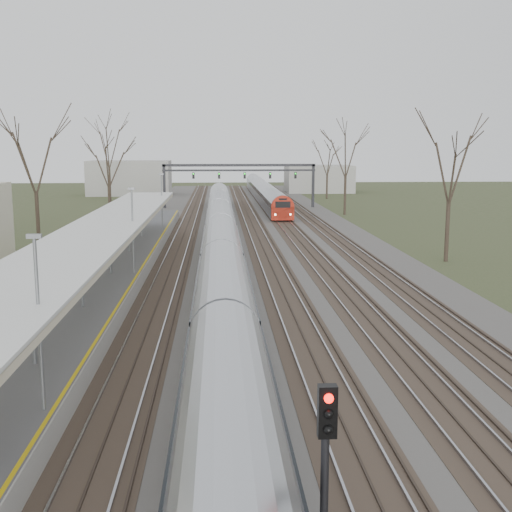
{
  "coord_description": "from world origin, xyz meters",
  "views": [
    {
      "loc": [
        -2.72,
        -3.52,
        8.39
      ],
      "look_at": [
        -0.49,
        33.85,
        2.0
      ],
      "focal_mm": 45.0,
      "sensor_mm": 36.0,
      "label": 1
    }
  ],
  "objects": [
    {
      "name": "train_near",
      "position": [
        -2.5,
        48.5,
        1.48
      ],
      "size": [
        2.62,
        90.21,
        3.05
      ],
      "color": "#9A9DA3",
      "rests_on": "ground"
    },
    {
      "name": "signal_post",
      "position": [
        -0.75,
        7.57,
        2.72
      ],
      "size": [
        0.35,
        0.45,
        4.1
      ],
      "color": "black",
      "rests_on": "ground"
    },
    {
      "name": "tree_west_far",
      "position": [
        -17.0,
        48.0,
        8.02
      ],
      "size": [
        5.5,
        5.5,
        11.33
      ],
      "color": "#2D231C",
      "rests_on": "ground"
    },
    {
      "name": "platform",
      "position": [
        -9.05,
        37.5,
        0.5
      ],
      "size": [
        3.5,
        69.0,
        1.0
      ],
      "primitive_type": "cube",
      "color": "#9E9B93",
      "rests_on": "ground"
    },
    {
      "name": "signal_gantry",
      "position": [
        0.29,
        84.99,
        4.91
      ],
      "size": [
        21.0,
        0.59,
        6.08
      ],
      "color": "black",
      "rests_on": "ground"
    },
    {
      "name": "canopy",
      "position": [
        -9.05,
        32.99,
        3.93
      ],
      "size": [
        4.1,
        50.0,
        3.11
      ],
      "color": "slate",
      "rests_on": "platform"
    },
    {
      "name": "train_far",
      "position": [
        4.5,
        97.13,
        1.48
      ],
      "size": [
        2.62,
        60.21,
        3.05
      ],
      "color": "#9A9DA3",
      "rests_on": "ground"
    },
    {
      "name": "tree_east_far",
      "position": [
        14.0,
        42.0,
        7.29
      ],
      "size": [
        5.0,
        5.0,
        10.3
      ],
      "color": "#2D231C",
      "rests_on": "ground"
    },
    {
      "name": "track_bed",
      "position": [
        0.26,
        55.0,
        0.06
      ],
      "size": [
        24.0,
        160.0,
        0.22
      ],
      "color": "#474442",
      "rests_on": "ground"
    }
  ]
}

